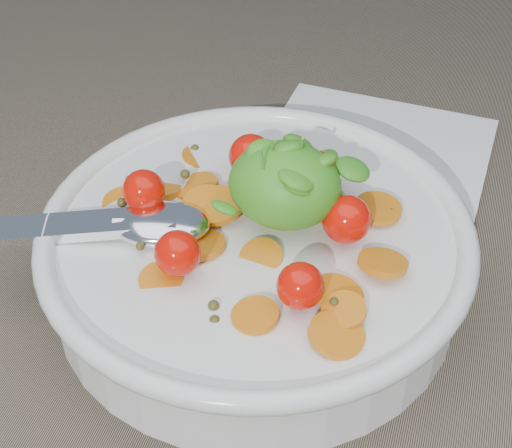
% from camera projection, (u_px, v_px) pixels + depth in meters
% --- Properties ---
extents(ground, '(6.00, 6.00, 0.00)m').
position_uv_depth(ground, '(225.00, 270.00, 0.52)').
color(ground, '#796C56').
rests_on(ground, ground).
extents(bowl, '(0.29, 0.27, 0.11)m').
position_uv_depth(bowl, '(256.00, 251.00, 0.49)').
color(bowl, white).
rests_on(bowl, ground).
extents(napkin, '(0.18, 0.16, 0.01)m').
position_uv_depth(napkin, '(374.00, 153.00, 0.61)').
color(napkin, white).
rests_on(napkin, ground).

